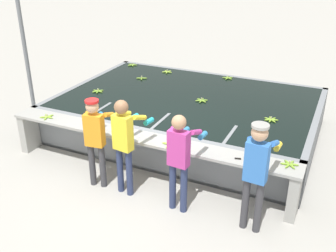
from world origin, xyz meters
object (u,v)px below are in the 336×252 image
object	(u,v)px
banana_bunch_floating_0	(228,78)
banana_bunch_floating_4	(202,100)
banana_bunch_floating_2	(167,72)
worker_3	(257,167)
worker_1	(124,138)
banana_bunch_ledge_0	(170,144)
banana_bunch_ledge_1	(290,164)
worker_0	(96,135)
banana_bunch_floating_5	(142,78)
banana_bunch_floating_3	(132,65)
support_post_left	(26,56)
banana_bunch_floating_6	(271,120)
banana_bunch_ledge_2	(47,117)
knife_0	(242,159)
banana_bunch_floating_1	(98,91)
worker_2	(180,154)

from	to	relation	value
banana_bunch_floating_0	banana_bunch_floating_4	xyz separation A→B (m)	(-0.05, -1.72, -0.00)
banana_bunch_floating_2	worker_3	bearing A→B (deg)	-51.24
worker_1	banana_bunch_ledge_0	world-z (taller)	worker_1
banana_bunch_floating_2	banana_bunch_ledge_0	bearing A→B (deg)	-64.37
banana_bunch_ledge_0	banana_bunch_floating_2	bearing A→B (deg)	115.63
banana_bunch_floating_4	banana_bunch_ledge_1	distance (m)	2.90
worker_0	banana_bunch_floating_4	distance (m)	2.72
banana_bunch_ledge_0	banana_bunch_floating_5	bearing A→B (deg)	125.88
banana_bunch_floating_3	support_post_left	size ratio (longest dim) A/B	0.09
banana_bunch_floating_3	banana_bunch_ledge_0	xyz separation A→B (m)	(2.91, -3.84, 0.00)
worker_0	banana_bunch_ledge_0	world-z (taller)	worker_0
banana_bunch_floating_6	support_post_left	distance (m)	5.56
worker_3	banana_bunch_ledge_1	xyz separation A→B (m)	(0.37, 0.64, -0.20)
banana_bunch_ledge_0	banana_bunch_ledge_1	world-z (taller)	same
banana_bunch_floating_2	banana_bunch_ledge_1	world-z (taller)	banana_bunch_ledge_1
banana_bunch_floating_4	banana_bunch_ledge_2	xyz separation A→B (m)	(-2.40, -2.09, 0.00)
banana_bunch_floating_2	banana_bunch_ledge_1	bearing A→B (deg)	-43.42
worker_3	banana_bunch_floating_3	size ratio (longest dim) A/B	6.25
worker_0	banana_bunch_floating_6	bearing A→B (deg)	40.78
worker_1	knife_0	xyz separation A→B (m)	(1.85, 0.47, -0.18)
worker_3	banana_bunch_floating_0	xyz separation A→B (m)	(-1.72, 4.31, -0.21)
banana_bunch_floating_0	banana_bunch_floating_3	distance (m)	2.73
worker_0	banana_bunch_floating_3	bearing A→B (deg)	112.05
banana_bunch_floating_0	banana_bunch_ledge_2	bearing A→B (deg)	-122.81
banana_bunch_floating_1	knife_0	bearing A→B (deg)	-23.15
banana_bunch_floating_3	banana_bunch_floating_1	bearing A→B (deg)	-81.18
worker_2	banana_bunch_floating_4	bearing A→B (deg)	103.21
worker_3	banana_bunch_floating_2	distance (m)	5.30
worker_0	worker_2	distance (m)	1.56
worker_1	support_post_left	bearing A→B (deg)	154.64
banana_bunch_floating_0	banana_bunch_ledge_1	size ratio (longest dim) A/B	0.98
worker_0	banana_bunch_floating_5	size ratio (longest dim) A/B	6.00
banana_bunch_floating_3	banana_bunch_floating_4	world-z (taller)	same
worker_0	worker_1	bearing A→B (deg)	0.25
banana_bunch_floating_1	banana_bunch_floating_5	xyz separation A→B (m)	(0.46, 1.25, 0.00)
worker_2	banana_bunch_floating_4	distance (m)	2.66
banana_bunch_floating_6	banana_bunch_ledge_0	world-z (taller)	banana_bunch_ledge_0
banana_bunch_floating_1	banana_bunch_floating_4	distance (m)	2.39
banana_bunch_floating_3	banana_bunch_ledge_0	size ratio (longest dim) A/B	0.99
banana_bunch_floating_6	knife_0	world-z (taller)	banana_bunch_floating_6
worker_3	banana_bunch_floating_6	bearing A→B (deg)	95.86
banana_bunch_floating_0	banana_bunch_floating_6	size ratio (longest dim) A/B	0.98
worker_1	knife_0	bearing A→B (deg)	14.22
worker_2	banana_bunch_floating_6	world-z (taller)	worker_2
banana_bunch_floating_2	banana_bunch_floating_5	distance (m)	0.83
banana_bunch_floating_4	support_post_left	size ratio (longest dim) A/B	0.09
banana_bunch_floating_2	banana_bunch_floating_4	bearing A→B (deg)	-45.22
support_post_left	worker_1	bearing A→B (deg)	-25.36
banana_bunch_ledge_0	banana_bunch_ledge_1	size ratio (longest dim) A/B	1.00
banana_bunch_floating_4	banana_bunch_floating_5	world-z (taller)	same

